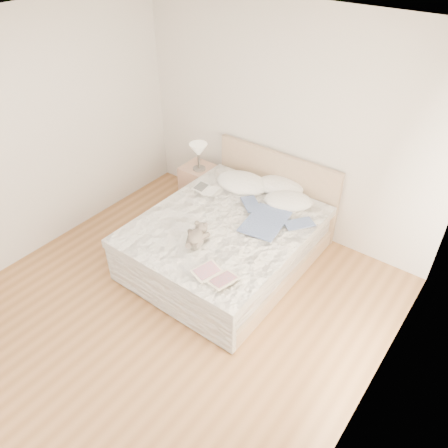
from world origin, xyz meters
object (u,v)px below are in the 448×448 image
at_px(photo_book, 206,190).
at_px(teddy_bear, 196,241).
at_px(bed, 230,239).
at_px(table_lamp, 199,151).
at_px(nightstand, 200,185).
at_px(childrens_book, 215,276).

relative_size(photo_book, teddy_bear, 1.04).
relative_size(bed, teddy_bear, 7.12).
height_order(bed, photo_book, bed).
bearing_deg(teddy_bear, bed, 68.00).
relative_size(table_lamp, photo_book, 1.18).
distance_m(nightstand, table_lamp, 0.55).
height_order(table_lamp, photo_book, table_lamp).
xyz_separation_m(bed, photo_book, (-0.56, 0.27, 0.32)).
xyz_separation_m(nightstand, table_lamp, (0.03, -0.04, 0.55)).
distance_m(childrens_book, teddy_bear, 0.53).
height_order(nightstand, photo_book, photo_book).
bearing_deg(bed, photo_book, 154.30).
relative_size(table_lamp, teddy_bear, 1.23).
xyz_separation_m(nightstand, photo_book, (0.50, -0.46, 0.35)).
distance_m(photo_book, childrens_book, 1.51).
relative_size(bed, table_lamp, 5.77).
distance_m(photo_book, teddy_bear, 1.02).
bearing_deg(table_lamp, bed, -34.21).
bearing_deg(childrens_book, bed, 132.18).
xyz_separation_m(childrens_book, teddy_bear, (-0.46, 0.27, 0.02)).
bearing_deg(photo_book, teddy_bear, -65.01).
bearing_deg(childrens_book, nightstand, 147.62).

